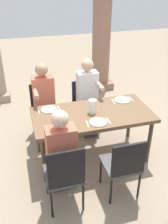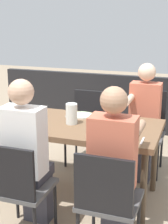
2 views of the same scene
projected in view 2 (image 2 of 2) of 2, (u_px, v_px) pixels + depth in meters
The scene contains 19 objects.
ground_plane at pixel (73, 193), 3.52m from camera, with size 16.00×16.00×0.00m, color gray.
dining_table at pixel (73, 130), 3.32m from camera, with size 1.71×0.85×0.78m.
chair_west_north at pixel (108, 198), 2.41m from camera, with size 0.44×0.44×0.90m.
chair_west_south at pixel (146, 126), 3.95m from camera, with size 0.44×0.44×0.96m.
chair_mid_north at pixel (19, 185), 2.65m from camera, with size 0.44×0.44×0.87m.
chair_mid_south at pixel (87, 122), 4.18m from camera, with size 0.44×0.44×0.90m.
diner_woman_green at pixel (143, 118), 3.73m from camera, with size 0.35×0.49×1.31m.
diner_man_white at pixel (115, 166), 2.52m from camera, with size 0.35×0.49×1.33m.
diner_guest_third at pixel (28, 152), 2.75m from camera, with size 0.34×0.49×1.34m.
patio_railing at pixel (122, 103), 5.37m from camera, with size 4.11×0.10×0.90m, color black.
plate_0 at pixel (125, 138), 2.87m from camera, with size 0.24×0.24×0.02m.
fork_0 at pixel (142, 141), 2.83m from camera, with size 0.02×0.17×0.01m, color silver.
spoon_0 at pixel (108, 137), 2.92m from camera, with size 0.02×0.17×0.01m, color silver.
plate_1 at pixel (82, 115), 3.53m from camera, with size 0.24×0.24×0.02m.
fork_1 at pixel (95, 117), 3.49m from camera, with size 0.02×0.17×0.01m, color silver.
spoon_1 at pixel (69, 114), 3.58m from camera, with size 0.02×0.17×0.01m, color silver.
plate_2 at pixel (9, 124), 3.25m from camera, with size 0.26×0.26×0.02m.
fork_2 at pixel (22, 126), 3.20m from camera, with size 0.02×0.17×0.01m, color silver.
water_pitcher at pixel (72, 115), 3.26m from camera, with size 0.11×0.11×0.20m.
Camera 2 is at (-1.14, 2.93, 1.80)m, focal length 53.54 mm.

